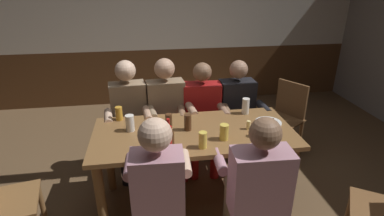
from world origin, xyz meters
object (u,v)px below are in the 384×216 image
Objects in this scene: plate_0 at (268,123)px; pint_glass_2 at (171,138)px; pint_glass_3 at (203,140)px; pint_glass_1 at (224,132)px; person_2 at (202,112)px; bottle_1 at (271,135)px; dining_table at (194,143)px; pint_glass_0 at (246,106)px; pint_glass_8 at (119,113)px; pint_glass_5 at (169,121)px; person_3 at (238,110)px; condiment_caddy at (154,132)px; person_1 at (167,112)px; pint_glass_4 at (130,123)px; pint_glass_7 at (263,128)px; bottle_0 at (169,138)px; person_5 at (256,181)px; person_4 at (158,188)px; table_candle at (248,125)px; chair_empty_far_end at (284,116)px; person_0 at (130,114)px; pint_glass_6 at (188,122)px.

pint_glass_2 reaches higher than plate_0.
pint_glass_1 is at bearing 27.41° from pint_glass_3.
person_2 reaches higher than bottle_1.
pint_glass_2 is at bearing -138.49° from dining_table.
pint_glass_8 is at bearing 178.10° from pint_glass_0.
pint_glass_3 is 0.46m from pint_glass_5.
person_3 is 1.15m from condiment_caddy.
condiment_caddy is at bearing 143.98° from pint_glass_3.
pint_glass_4 is at bearing 49.99° from person_1.
pint_glass_7 is (-0.15, -0.23, 0.07)m from plate_0.
condiment_caddy is 0.31m from bottle_0.
pint_glass_8 reaches higher than plate_0.
bottle_0 is (-0.60, 0.34, 0.22)m from person_5.
pint_glass_1 is at bearing 40.27° from person_4.
table_candle is at bearing -103.21° from pint_glass_0.
pint_glass_8 is at bearing 132.26° from condiment_caddy.
pint_glass_0 is (0.56, 0.30, 0.19)m from dining_table.
chair_empty_far_end is at bearing 32.28° from dining_table.
bottle_0 reaches higher than pint_glass_7.
pint_glass_5 is at bearing 151.63° from dining_table.
pint_glass_2 is at bearing 43.53° from person_3.
person_1 is at bearing 156.38° from pint_glass_0.
person_1 reaches higher than chair_empty_far_end.
person_0 is 5.38× the size of bottle_1.
pint_glass_3 is (0.62, -0.92, 0.15)m from person_0.
pint_glass_3 is 0.33m from pint_glass_6.
pint_glass_3 is 1.04× the size of pint_glass_8.
person_5 reaches higher than table_candle.
pint_glass_0 is (-0.66, -0.48, 0.38)m from chair_empty_far_end.
dining_table is 1.47m from chair_empty_far_end.
person_1 is 0.84m from pint_glass_0.
person_0 is at bearing -7.04° from person_1.
chair_empty_far_end is at bearing -168.14° from person_3.
pint_glass_5 is (0.38, -0.52, 0.15)m from person_0.
person_5 is (0.36, -0.64, 0.01)m from dining_table.
person_5 is at bearing 77.60° from person_3.
chair_empty_far_end is 3.16× the size of bottle_0.
table_candle is 0.73m from pint_glass_2.
pint_glass_8 reaches higher than condiment_caddy.
bottle_0 reaches higher than pint_glass_5.
pint_glass_4 is 1.15m from pint_glass_7.
person_1 is at bearing 5.13° from person_2.
bottle_1 reaches higher than chair_empty_far_end.
pint_glass_2 is 0.31m from pint_glass_5.
bottle_1 is 0.14m from pint_glass_7.
person_2 reaches higher than pint_glass_2.
table_candle reaches higher than dining_table.
pint_glass_8 reaches higher than chair_empty_far_end.
person_1 is 1.04× the size of person_5.
dining_table is at bearing 150.91° from bottle_1.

